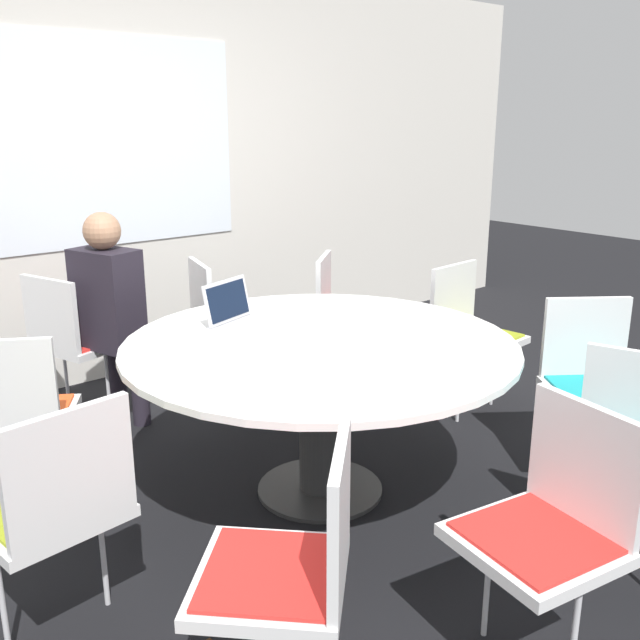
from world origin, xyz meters
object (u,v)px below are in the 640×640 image
at_px(chair_9, 222,316).
at_px(person_0, 110,304).
at_px(chair_0, 72,334).
at_px(chair_3, 294,558).
at_px(chair_7, 470,325).
at_px(chair_1, 15,409).
at_px(chair_4, 552,517).
at_px(chair_2, 55,500).
at_px(chair_5, 629,451).
at_px(chair_6, 593,375).
at_px(chair_8, 344,311).
at_px(laptop, 237,314).

distance_m(chair_9, person_0, 0.72).
distance_m(chair_0, chair_3, 2.49).
bearing_deg(chair_7, chair_1, -15.12).
bearing_deg(chair_4, chair_2, 56.22).
xyz_separation_m(chair_7, person_0, (-1.70, 1.13, 0.19)).
relative_size(chair_5, chair_6, 1.00).
height_order(chair_3, chair_7, same).
bearing_deg(chair_4, chair_8, -16.78).
relative_size(chair_2, chair_3, 1.00).
xyz_separation_m(chair_2, chair_9, (1.58, 1.50, 0.00)).
bearing_deg(chair_4, laptop, 9.48).
bearing_deg(laptop, chair_4, -108.39).
xyz_separation_m(chair_3, chair_4, (0.74, -0.34, 0.00)).
height_order(chair_3, chair_4, same).
relative_size(chair_2, chair_5, 1.00).
height_order(chair_7, chair_9, same).
bearing_deg(laptop, person_0, 89.00).
height_order(chair_0, chair_6, same).
relative_size(chair_0, laptop, 2.43).
bearing_deg(chair_5, chair_4, 79.26).
bearing_deg(person_0, chair_4, -12.51).
relative_size(chair_2, chair_7, 1.00).
distance_m(chair_1, chair_3, 1.60).
distance_m(chair_6, chair_7, 0.92).
xyz_separation_m(chair_3, chair_8, (1.84, 1.86, 0.00)).
height_order(chair_1, person_0, person_0).
relative_size(chair_4, chair_8, 1.00).
relative_size(chair_7, chair_8, 1.00).
bearing_deg(chair_2, chair_5, -36.62).
bearing_deg(chair_0, person_0, 19.12).
distance_m(chair_0, chair_5, 2.92).
xyz_separation_m(chair_0, laptop, (0.41, -1.06, 0.27)).
distance_m(chair_0, chair_8, 1.63).
relative_size(chair_8, person_0, 0.71).
relative_size(chair_1, chair_5, 1.00).
xyz_separation_m(chair_0, chair_7, (1.86, -1.33, 0.00)).
height_order(chair_6, person_0, person_0).
distance_m(chair_1, chair_5, 2.45).
height_order(chair_2, person_0, person_0).
distance_m(chair_4, chair_8, 2.47).
bearing_deg(chair_5, chair_1, 23.62).
relative_size(chair_6, chair_8, 1.00).
bearing_deg(chair_1, chair_8, 38.87).
relative_size(chair_4, person_0, 0.71).
distance_m(chair_2, chair_5, 2.02).
relative_size(chair_3, chair_7, 1.00).
height_order(chair_6, chair_9, same).
xyz_separation_m(chair_4, chair_8, (1.11, 2.20, 0.00)).
height_order(chair_0, chair_8, same).
height_order(chair_3, chair_9, same).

